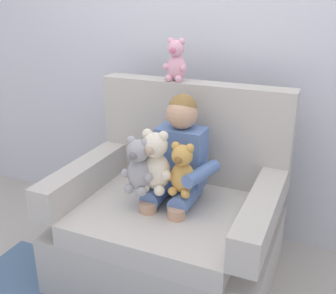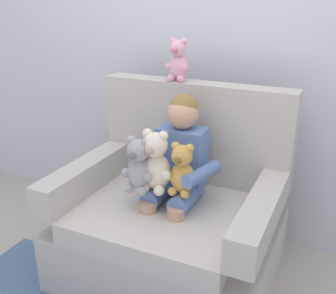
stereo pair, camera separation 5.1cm
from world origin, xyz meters
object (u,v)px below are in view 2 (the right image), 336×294
at_px(seated_child, 177,164).
at_px(plush_pink_on_backrest, 178,61).
at_px(plush_cream, 156,163).
at_px(plush_grey, 139,166).
at_px(armchair, 173,221).
at_px(plush_honey, 182,171).

distance_m(seated_child, plush_pink_on_backrest, 0.60).
xyz_separation_m(seated_child, plush_cream, (-0.06, -0.14, 0.05)).
distance_m(plush_cream, plush_grey, 0.09).
bearing_deg(plush_pink_on_backrest, plush_cream, -64.92).
relative_size(armchair, seated_child, 1.40).
relative_size(seated_child, plush_cream, 2.48).
bearing_deg(plush_cream, plush_grey, -169.11).
relative_size(plush_grey, plush_pink_on_backrest, 1.22).
relative_size(armchair, plush_pink_on_backrest, 4.73).
bearing_deg(plush_cream, armchair, 50.78).
relative_size(seated_child, plush_pink_on_backrest, 3.37).
xyz_separation_m(plush_grey, plush_honey, (0.21, 0.06, -0.01)).
relative_size(plush_cream, plush_grey, 1.12).
relative_size(plush_cream, plush_honey, 1.19).
bearing_deg(armchair, plush_cream, -108.96).
relative_size(armchair, plush_honey, 4.16).
relative_size(plush_cream, plush_pink_on_backrest, 1.36).
relative_size(seated_child, plush_honey, 2.97).
xyz_separation_m(plush_cream, plush_pink_on_backrest, (-0.07, 0.44, 0.45)).
distance_m(armchair, plush_pink_on_backrest, 0.91).
xyz_separation_m(seated_child, plush_pink_on_backrest, (-0.13, 0.30, 0.50)).
distance_m(armchair, plush_honey, 0.40).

